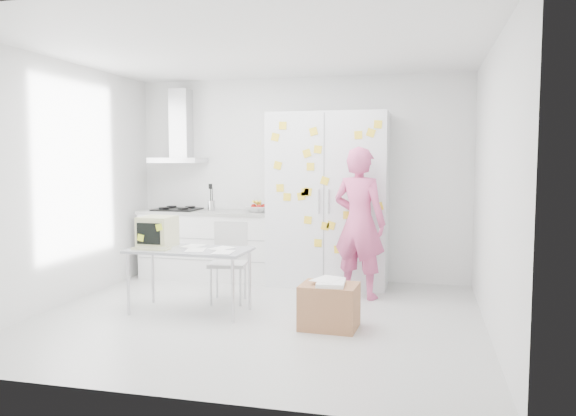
% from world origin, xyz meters
% --- Properties ---
extents(floor, '(4.50, 4.00, 0.02)m').
position_xyz_m(floor, '(0.00, 0.00, -0.01)').
color(floor, silver).
rests_on(floor, ground).
extents(walls, '(4.52, 4.01, 2.70)m').
position_xyz_m(walls, '(0.00, 0.72, 1.35)').
color(walls, white).
rests_on(walls, ground).
extents(ceiling, '(4.50, 4.00, 0.02)m').
position_xyz_m(ceiling, '(0.00, 0.00, 2.70)').
color(ceiling, white).
rests_on(ceiling, walls).
extents(counter_run, '(1.84, 0.63, 1.28)m').
position_xyz_m(counter_run, '(-1.20, 1.70, 0.47)').
color(counter_run, white).
rests_on(counter_run, ground).
extents(range_hood, '(0.70, 0.48, 1.01)m').
position_xyz_m(range_hood, '(-1.65, 1.84, 1.96)').
color(range_hood, silver).
rests_on(range_hood, walls).
extents(tall_cabinet, '(1.50, 0.68, 2.20)m').
position_xyz_m(tall_cabinet, '(0.45, 1.67, 1.10)').
color(tall_cabinet, silver).
rests_on(tall_cabinet, ground).
extents(person, '(0.74, 0.61, 1.76)m').
position_xyz_m(person, '(0.91, 1.10, 0.88)').
color(person, '#D15184').
rests_on(person, ground).
extents(desk, '(1.27, 0.65, 1.00)m').
position_xyz_m(desk, '(-1.00, 0.07, 0.76)').
color(desk, '#AAACB4').
rests_on(desk, ground).
extents(chair, '(0.47, 0.47, 0.90)m').
position_xyz_m(chair, '(-0.51, 0.60, 0.51)').
color(chair, silver).
rests_on(chair, ground).
extents(cardboard_box, '(0.56, 0.46, 0.47)m').
position_xyz_m(cardboard_box, '(0.78, -0.18, 0.22)').
color(cardboard_box, '#A97149').
rests_on(cardboard_box, ground).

